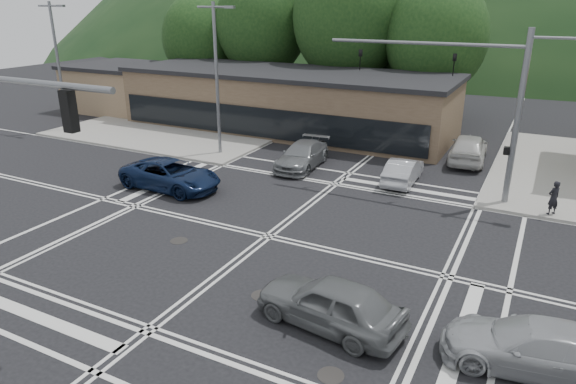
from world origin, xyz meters
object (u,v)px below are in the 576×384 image
at_px(car_blue_west, 171,175).
at_px(car_grey_center, 330,303).
at_px(car_northbound, 302,155).
at_px(car_queue_b, 469,148).
at_px(car_silver_east, 536,347).
at_px(car_queue_a, 403,171).
at_px(pedestrian, 554,198).

bearing_deg(car_blue_west, car_grey_center, -119.18).
bearing_deg(car_northbound, car_queue_b, 29.11).
bearing_deg(car_grey_center, car_silver_east, 104.73).
bearing_deg(car_silver_east, car_northbound, -141.90).
height_order(car_grey_center, car_queue_a, car_grey_center).
height_order(car_queue_a, pedestrian, pedestrian).
bearing_deg(pedestrian, car_grey_center, 20.79).
bearing_deg(car_silver_east, pedestrian, 172.44).
distance_m(car_blue_west, car_queue_b, 17.31).
relative_size(car_blue_west, car_grey_center, 1.18).
bearing_deg(car_blue_west, car_northbound, -32.73).
distance_m(car_queue_a, car_queue_b, 5.97).
relative_size(car_queue_a, pedestrian, 2.58).
distance_m(car_blue_west, car_queue_a, 12.06).
xyz_separation_m(car_queue_b, car_northbound, (-8.31, -5.45, -0.14)).
relative_size(car_silver_east, car_queue_b, 0.94).
distance_m(car_silver_east, car_northbound, 18.19).
bearing_deg(car_queue_b, car_blue_west, 38.49).
bearing_deg(car_queue_b, car_silver_east, 99.77).
relative_size(car_silver_east, car_northbound, 0.97).
bearing_deg(car_blue_west, car_queue_a, -56.35).
bearing_deg(pedestrian, car_blue_west, -28.89).
bearing_deg(car_grey_center, pedestrian, 162.88).
relative_size(car_blue_west, car_queue_a, 1.34).
bearing_deg(car_queue_a, car_northbound, -1.99).
xyz_separation_m(car_queue_a, car_queue_b, (2.42, 5.45, 0.19)).
bearing_deg(car_silver_east, car_queue_b, -172.96).
relative_size(car_silver_east, pedestrian, 3.05).
relative_size(car_blue_west, car_northbound, 1.10).
xyz_separation_m(car_grey_center, car_queue_a, (-1.55, 13.50, -0.11)).
distance_m(car_silver_east, car_queue_a, 14.62).
height_order(car_queue_b, pedestrian, car_queue_b).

